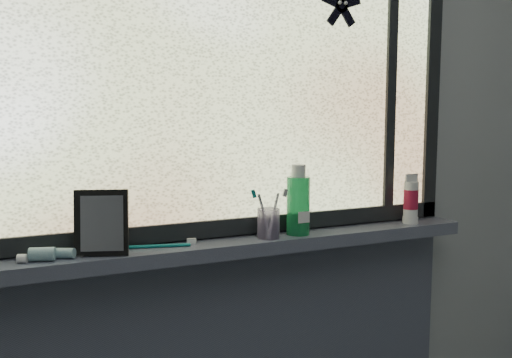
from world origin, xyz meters
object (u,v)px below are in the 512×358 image
object	(u,v)px
mouthwash_bottle	(298,200)
cream_tube	(411,197)
vanity_mirror	(101,223)
toothbrush_cup	(268,223)

from	to	relation	value
mouthwash_bottle	cream_tube	xyz separation A→B (m)	(0.42, -0.01, -0.02)
vanity_mirror	toothbrush_cup	xyz separation A→B (m)	(0.48, 0.00, -0.04)
vanity_mirror	toothbrush_cup	bearing A→B (deg)	19.71
toothbrush_cup	cream_tube	world-z (taller)	cream_tube
vanity_mirror	mouthwash_bottle	distance (m)	0.59
vanity_mirror	cream_tube	distance (m)	1.01
vanity_mirror	toothbrush_cup	size ratio (longest dim) A/B	1.97
vanity_mirror	mouthwash_bottle	bearing A→B (deg)	20.30
mouthwash_bottle	vanity_mirror	bearing A→B (deg)	-179.20
mouthwash_bottle	toothbrush_cup	bearing A→B (deg)	-176.45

